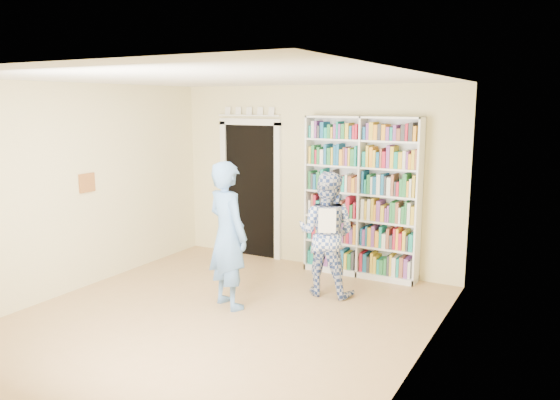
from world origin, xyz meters
name	(u,v)px	position (x,y,z in m)	size (l,w,h in m)	color
floor	(219,320)	(0.00, 0.00, 0.00)	(5.00, 5.00, 0.00)	#AC8353
ceiling	(214,78)	(0.00, 0.00, 2.70)	(5.00, 5.00, 0.00)	white
wall_back	(314,177)	(0.00, 2.50, 1.35)	(4.50, 4.50, 0.00)	beige
wall_left	(74,188)	(-2.25, 0.00, 1.35)	(5.00, 5.00, 0.00)	beige
wall_right	(420,226)	(2.25, 0.00, 1.35)	(5.00, 5.00, 0.00)	beige
bookshelf	(362,197)	(0.82, 2.34, 1.14)	(1.65, 0.31, 2.26)	white
doorway	(251,183)	(-1.10, 2.48, 1.18)	(1.10, 0.08, 2.43)	black
wall_art	(87,183)	(-2.23, 0.20, 1.40)	(0.03, 0.25, 0.25)	brown
man_blue	(228,235)	(-0.15, 0.42, 0.89)	(0.65, 0.43, 1.78)	#5886C4
man_plaid	(326,234)	(0.71, 1.39, 0.80)	(0.78, 0.61, 1.60)	#2D448A
paper_sheet	(327,221)	(0.83, 1.15, 1.03)	(0.22, 0.01, 0.30)	white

